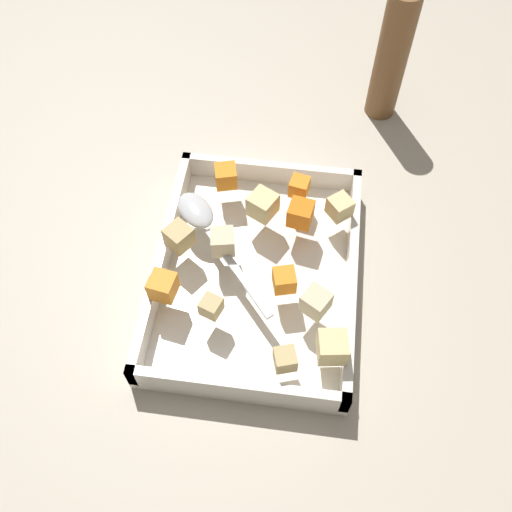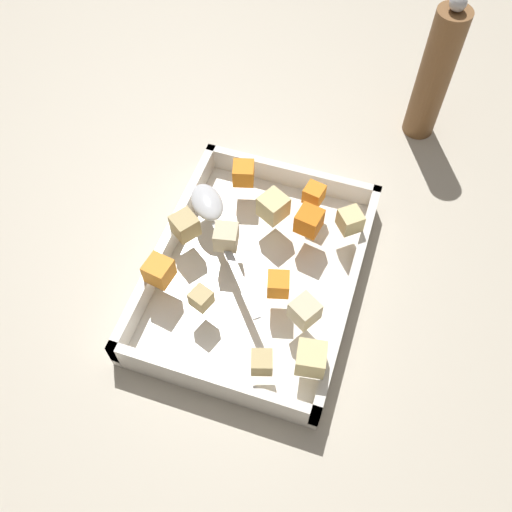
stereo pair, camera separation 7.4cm
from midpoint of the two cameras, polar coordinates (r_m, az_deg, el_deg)
ground_plane at (r=0.80m, az=4.06°, el=-2.16°), size 4.00×4.00×0.00m
baking_dish at (r=0.78m, az=2.71°, el=-2.08°), size 0.35×0.27×0.05m
carrot_chunk_front_center at (r=0.80m, az=8.46°, el=5.96°), size 0.03×0.03×0.03m
carrot_chunk_heap_side at (r=0.77m, az=8.07°, el=3.30°), size 0.04×0.04×0.03m
carrot_chunk_near_left at (r=0.73m, az=-6.83°, el=-1.71°), size 0.04×0.04×0.03m
carrot_chunk_back_center at (r=0.82m, az=1.34°, el=8.11°), size 0.04×0.04×0.03m
carrot_chunk_near_spoon at (r=0.72m, az=5.20°, el=-3.07°), size 0.03×0.03×0.03m
potato_chunk_mid_left at (r=0.67m, az=3.79°, el=-10.82°), size 0.03×0.03×0.02m
potato_chunk_rim_edge at (r=0.78m, az=12.08°, el=3.31°), size 0.04×0.04×0.03m
potato_chunk_corner_ne at (r=0.76m, az=-4.48°, el=2.65°), size 0.04×0.04×0.03m
potato_chunk_under_handle at (r=0.78m, az=4.46°, el=4.76°), size 0.05×0.05×0.03m
potato_chunk_mid_right at (r=0.67m, az=8.71°, el=-10.35°), size 0.04×0.04×0.03m
potato_chunk_corner_se at (r=0.70m, az=7.93°, el=-5.72°), size 0.04×0.04×0.03m
potato_chunk_corner_nw at (r=0.75m, az=-0.16°, el=1.84°), size 0.04×0.04×0.03m
potato_chunk_center at (r=0.71m, az=-2.54°, el=-4.48°), size 0.03×0.03×0.02m
serving_spoon at (r=0.78m, az=-1.90°, el=4.42°), size 0.19×0.16×0.02m
pepper_mill at (r=0.95m, az=19.70°, el=16.59°), size 0.05×0.05×0.24m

